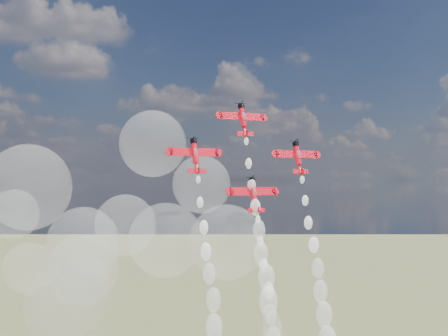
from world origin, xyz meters
TOP-DOWN VIEW (x-y plane):
  - plane_lead at (-13.03, 3.24)m, footprint 11.41×4.74m
  - plane_left at (-25.97, 0.47)m, footprint 11.41×4.74m
  - plane_right at (-0.09, 0.47)m, footprint 11.41×4.74m
  - plane_slot at (-13.03, -2.30)m, footprint 11.41×4.74m
  - drifted_smoke_cloud at (-37.29, 24.23)m, footprint 66.57×37.29m

SIDE VIEW (x-z plane):
  - drifted_smoke_cloud at x=-37.29m, z-range 45.58..102.21m
  - plane_slot at x=-13.03m, z-range 80.09..88.00m
  - plane_left at x=-25.97m, z-range 88.71..96.63m
  - plane_right at x=-0.09m, z-range 88.71..96.63m
  - plane_lead at x=-13.03m, z-range 97.34..105.25m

